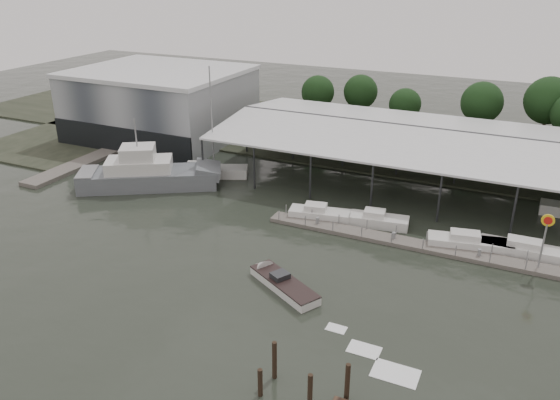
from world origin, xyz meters
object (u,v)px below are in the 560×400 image
at_px(shell_fuel_sign, 546,232).
at_px(speedboat_underway, 280,281).
at_px(grey_trawler, 149,174).
at_px(white_sailboat, 210,171).

distance_m(shell_fuel_sign, speedboat_underway, 23.34).
relative_size(grey_trawler, speedboat_underway, 0.98).
bearing_deg(shell_fuel_sign, speedboat_underway, -149.05).
distance_m(shell_fuel_sign, white_sailboat, 39.90).
height_order(shell_fuel_sign, speedboat_underway, shell_fuel_sign).
bearing_deg(speedboat_underway, shell_fuel_sign, -119.59).
xyz_separation_m(shell_fuel_sign, grey_trawler, (-43.67, 1.72, -2.35)).
relative_size(grey_trawler, white_sailboat, 1.20).
xyz_separation_m(grey_trawler, speedboat_underway, (23.88, -13.59, -1.19)).
bearing_deg(speedboat_underway, grey_trawler, -0.17).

